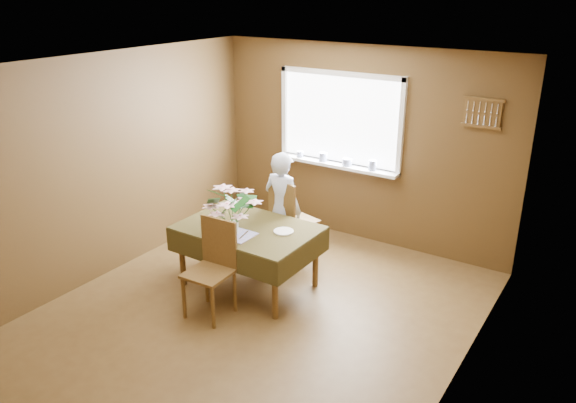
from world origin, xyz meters
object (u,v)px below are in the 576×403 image
Objects in this scene: chair_far at (289,218)px; flower_bouquet at (233,207)px; dining_table at (248,234)px; chair_near at (213,264)px; seated_woman at (283,209)px.

chair_far is 1.96× the size of flower_bouquet.
chair_near is at bearing -87.29° from dining_table.
chair_near is at bearing -83.44° from flower_bouquet.
dining_table is 1.49× the size of chair_near.
seated_woman is 0.95m from flower_bouquet.
seated_woman is (0.01, 0.68, 0.07)m from dining_table.
flower_bouquet is (-0.03, -0.89, 0.32)m from seated_woman.
dining_table is 1.07× the size of seated_woman.
dining_table is at bearing 89.73° from chair_near.
chair_far is 0.16m from seated_woman.
dining_table is at bearing 94.54° from seated_woman.
seated_woman is (-0.02, 1.29, 0.16)m from chair_near.
dining_table is 0.62m from chair_near.
seated_woman reaches higher than chair_far.
chair_near is (0.02, -0.61, -0.09)m from dining_table.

